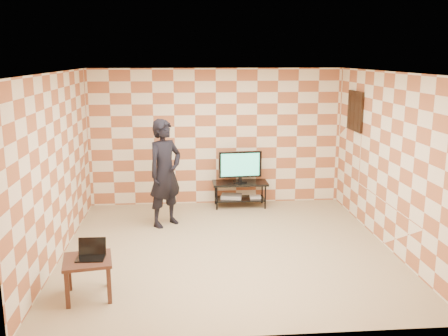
# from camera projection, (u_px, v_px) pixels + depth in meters

# --- Properties ---
(floor) EXTENTS (5.00, 5.00, 0.00)m
(floor) POSITION_uv_depth(u_px,v_px,m) (227.00, 248.00, 7.76)
(floor) COLOR tan
(floor) RESTS_ON ground
(wall_back) EXTENTS (5.00, 0.02, 2.70)m
(wall_back) POSITION_uv_depth(u_px,v_px,m) (216.00, 137.00, 9.90)
(wall_back) COLOR beige
(wall_back) RESTS_ON ground
(wall_front) EXTENTS (5.00, 0.02, 2.70)m
(wall_front) POSITION_uv_depth(u_px,v_px,m) (250.00, 216.00, 5.04)
(wall_front) COLOR beige
(wall_front) RESTS_ON ground
(wall_left) EXTENTS (0.02, 5.00, 2.70)m
(wall_left) POSITION_uv_depth(u_px,v_px,m) (57.00, 167.00, 7.26)
(wall_left) COLOR beige
(wall_left) RESTS_ON ground
(wall_right) EXTENTS (0.02, 5.00, 2.70)m
(wall_right) POSITION_uv_depth(u_px,v_px,m) (389.00, 161.00, 7.67)
(wall_right) COLOR beige
(wall_right) RESTS_ON ground
(ceiling) EXTENTS (5.00, 5.00, 0.02)m
(ceiling) POSITION_uv_depth(u_px,v_px,m) (227.00, 72.00, 7.17)
(ceiling) COLOR white
(ceiling) RESTS_ON wall_back
(wall_art) EXTENTS (0.04, 0.72, 0.72)m
(wall_art) POSITION_uv_depth(u_px,v_px,m) (355.00, 111.00, 9.04)
(wall_art) COLOR black
(wall_art) RESTS_ON wall_right
(tv_stand) EXTENTS (1.08, 0.49, 0.50)m
(tv_stand) POSITION_uv_depth(u_px,v_px,m) (240.00, 189.00, 9.84)
(tv_stand) COLOR black
(tv_stand) RESTS_ON floor
(tv) EXTENTS (0.85, 0.18, 0.61)m
(tv) POSITION_uv_depth(u_px,v_px,m) (240.00, 165.00, 9.74)
(tv) COLOR black
(tv) RESTS_ON tv_stand
(dvd_player) EXTENTS (0.45, 0.36, 0.07)m
(dvd_player) POSITION_uv_depth(u_px,v_px,m) (231.00, 196.00, 9.89)
(dvd_player) COLOR #ADADAF
(dvd_player) RESTS_ON tv_stand
(game_console) EXTENTS (0.22, 0.16, 0.05)m
(game_console) POSITION_uv_depth(u_px,v_px,m) (255.00, 197.00, 9.88)
(game_console) COLOR silver
(game_console) RESTS_ON tv_stand
(side_table) EXTENTS (0.67, 0.67, 0.50)m
(side_table) POSITION_uv_depth(u_px,v_px,m) (88.00, 266.00, 6.12)
(side_table) COLOR #321D16
(side_table) RESTS_ON floor
(laptop) EXTENTS (0.35, 0.28, 0.23)m
(laptop) POSITION_uv_depth(u_px,v_px,m) (91.00, 253.00, 6.14)
(laptop) COLOR black
(laptop) RESTS_ON side_table
(person) EXTENTS (0.81, 0.79, 1.88)m
(person) POSITION_uv_depth(u_px,v_px,m) (165.00, 173.00, 8.65)
(person) COLOR black
(person) RESTS_ON floor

